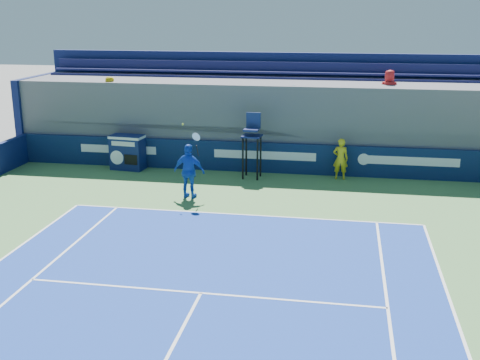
% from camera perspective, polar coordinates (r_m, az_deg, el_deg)
% --- Properties ---
extents(ball_person, '(0.57, 0.37, 1.56)m').
position_cam_1_polar(ball_person, '(22.86, 9.51, 1.99)').
color(ball_person, gold).
rests_on(ball_person, apron).
extents(back_hoarding, '(20.40, 0.21, 1.20)m').
position_cam_1_polar(back_hoarding, '(23.58, 2.36, 2.14)').
color(back_hoarding, '#0B1A41').
rests_on(back_hoarding, ground).
extents(match_clock, '(1.39, 0.86, 1.40)m').
position_cam_1_polar(match_clock, '(24.40, -10.61, 2.69)').
color(match_clock, '#0F1A4C').
rests_on(match_clock, ground).
extents(umpire_chair, '(0.75, 0.75, 2.48)m').
position_cam_1_polar(umpire_chair, '(22.59, 1.15, 3.96)').
color(umpire_chair, black).
rests_on(umpire_chair, ground).
extents(tennis_player, '(1.15, 0.62, 2.57)m').
position_cam_1_polar(tennis_player, '(20.29, -4.83, 0.84)').
color(tennis_player, '#1646B5').
rests_on(tennis_player, apron).
extents(stadium_seating, '(21.00, 4.05, 4.40)m').
position_cam_1_polar(stadium_seating, '(25.32, 3.01, 5.93)').
color(stadium_seating, '#4D4D52').
rests_on(stadium_seating, ground).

